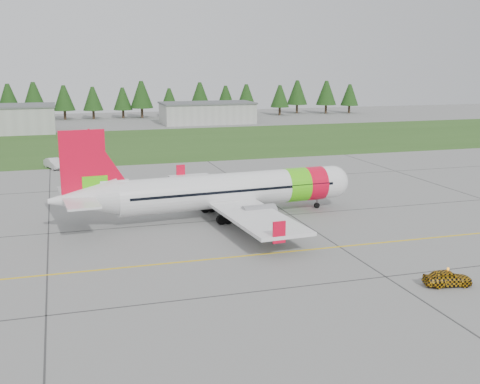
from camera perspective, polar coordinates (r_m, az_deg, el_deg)
name	(u,v)px	position (r m, az deg, el deg)	size (l,w,h in m)	color
ground	(263,291)	(44.10, 2.20, -9.35)	(320.00, 320.00, 0.00)	gray
aircraft	(225,191)	(63.49, -1.45, 0.11)	(32.72, 30.23, 9.91)	silver
follow_me_car	(449,263)	(47.00, 19.17, -6.37)	(1.43, 1.21, 3.55)	#D0920B
service_van	(53,153)	(97.07, -17.27, 3.55)	(1.69, 1.60, 4.85)	silver
grass_strip	(129,144)	(122.53, -10.47, 4.48)	(320.00, 50.00, 0.03)	#30561E
taxi_guideline	(232,257)	(51.26, -0.74, -6.19)	(120.00, 0.25, 0.02)	gold
hangar_east	(207,113)	(161.94, -3.13, 7.45)	(24.00, 12.00, 5.20)	#A8A8A3
treeline	(105,101)	(177.57, -12.66, 8.38)	(160.00, 8.00, 10.00)	#1C3F14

